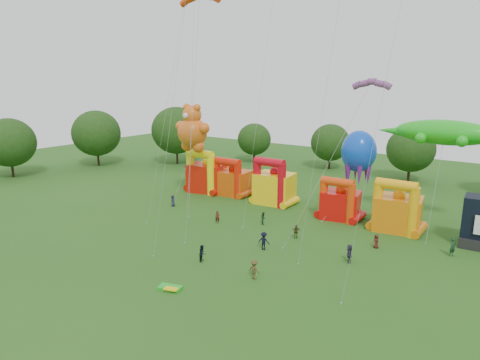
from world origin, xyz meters
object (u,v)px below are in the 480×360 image
Objects in this scene: spectator_4 at (296,231)px; gecko_kite at (441,152)px; bouncy_castle_2 at (273,186)px; teddy_bear_kite at (192,133)px; octopus_kite at (352,170)px; bouncy_castle_0 at (206,175)px; spectator_0 at (173,201)px.

gecko_kite is at bearing -165.60° from spectator_4.
bouncy_castle_2 is 0.46× the size of gecko_kite.
teddy_bear_kite is 8.41× the size of spectator_4.
gecko_kite is 1.33× the size of octopus_kite.
bouncy_castle_0 is 4.23× the size of spectator_0.
octopus_kite reaches higher than spectator_0.
spectator_0 is at bearing -37.34° from spectator_4.
teddy_bear_kite is 8.67× the size of spectator_0.
teddy_bear_kite is 0.96× the size of gecko_kite.
gecko_kite reaches higher than octopus_kite.
spectator_4 is at bearing 13.01° from spectator_0.
octopus_kite is 6.84× the size of spectator_0.
bouncy_castle_0 is 0.47× the size of gecko_kite.
spectator_0 is (-21.83, -11.33, -5.26)m from octopus_kite.
teddy_bear_kite is 1.27× the size of octopus_kite.
spectator_4 is at bearing -131.25° from gecko_kite.
bouncy_castle_0 is 12.41m from bouncy_castle_2.
bouncy_castle_2 is (12.40, 0.43, -0.01)m from bouncy_castle_0.
bouncy_castle_0 is 0.49× the size of teddy_bear_kite.
octopus_kite reaches higher than spectator_4.
bouncy_castle_0 is at bearing -174.39° from octopus_kite.
bouncy_castle_2 is at bearing 56.90° from spectator_0.
gecko_kite is at bearing 37.14° from spectator_0.
spectator_4 is at bearing -17.30° from teddy_bear_kite.
spectator_0 is at bearing -158.87° from gecko_kite.
bouncy_castle_0 is 7.90m from teddy_bear_kite.
bouncy_castle_2 is at bearing 17.57° from teddy_bear_kite.
bouncy_castle_2 is at bearing -82.62° from spectator_4.
gecko_kite is 8.79× the size of spectator_4.
teddy_bear_kite reaches higher than spectator_0.
spectator_4 is (-1.50, -12.39, -5.23)m from octopus_kite.
bouncy_castle_2 is 14.57m from teddy_bear_kite.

